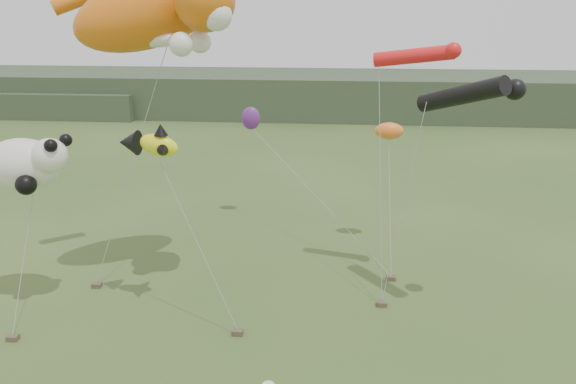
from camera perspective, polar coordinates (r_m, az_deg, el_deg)
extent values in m
cube|color=#2D3D28|center=(58.38, 3.18, 9.96)|extent=(90.00, 12.00, 4.00)
cube|color=#2D3D28|center=(64.20, -25.11, 8.37)|extent=(25.00, 8.00, 2.50)
cube|color=brown|center=(22.94, -18.84, -8.93)|extent=(0.34, 0.27, 0.18)
cube|color=brown|center=(18.94, -5.14, -13.99)|extent=(0.34, 0.27, 0.18)
cube|color=brown|center=(20.75, 9.51, -11.13)|extent=(0.34, 0.27, 0.18)
cube|color=brown|center=(20.58, -26.15, -13.15)|extent=(0.34, 0.27, 0.18)
cube|color=brown|center=(22.64, 10.42, -8.58)|extent=(0.34, 0.27, 0.18)
ellipsoid|color=orange|center=(20.97, -13.86, 17.38)|extent=(6.22, 5.05, 3.78)
sphere|color=orange|center=(19.29, -8.47, 18.67)|extent=(2.00, 2.00, 2.00)
sphere|color=white|center=(18.86, -7.28, 17.39)|extent=(1.00, 1.00, 1.00)
ellipsoid|color=white|center=(20.60, -13.38, 14.94)|extent=(1.95, 0.98, 0.61)
sphere|color=white|center=(18.84, -10.80, 14.52)|extent=(0.78, 0.78, 0.78)
sphere|color=white|center=(20.28, -8.94, 14.84)|extent=(0.78, 0.78, 0.78)
ellipsoid|color=#F6F319|center=(18.70, -12.98, 4.66)|extent=(1.46, 0.67, 0.95)
cone|color=black|center=(19.33, -15.89, 4.86)|extent=(0.71, 0.89, 0.84)
cone|color=black|center=(18.56, -12.82, 6.20)|extent=(0.47, 0.47, 0.37)
cone|color=black|center=(18.20, -12.57, 4.03)|extent=(0.49, 0.52, 0.37)
cone|color=black|center=(19.06, -11.73, 4.71)|extent=(0.49, 0.52, 0.37)
cylinder|color=black|center=(19.04, 17.19, 9.39)|extent=(2.59, 2.97, 1.54)
sphere|color=black|center=(18.85, 22.07, 9.63)|extent=(0.66, 0.66, 0.66)
cylinder|color=red|center=(20.82, 12.66, 13.34)|extent=(2.88, 1.23, 0.88)
sphere|color=red|center=(20.55, 16.45, 13.63)|extent=(0.56, 0.56, 0.56)
ellipsoid|color=white|center=(21.00, -25.35, 2.59)|extent=(2.62, 1.75, 1.75)
sphere|color=white|center=(20.10, -23.04, 3.41)|extent=(1.16, 1.16, 1.16)
sphere|color=black|center=(19.53, -22.96, 4.36)|extent=(0.43, 0.43, 0.43)
sphere|color=black|center=(20.20, -21.65, 4.93)|extent=(0.43, 0.43, 0.43)
sphere|color=black|center=(20.24, -25.07, 0.67)|extent=(0.68, 0.68, 0.68)
sphere|color=black|center=(21.74, -26.60, 1.83)|extent=(0.68, 0.68, 0.68)
ellipsoid|color=orange|center=(24.70, 10.24, 6.13)|extent=(1.24, 0.72, 0.72)
ellipsoid|color=#65267F|center=(27.72, -3.80, 7.49)|extent=(0.91, 0.61, 1.11)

